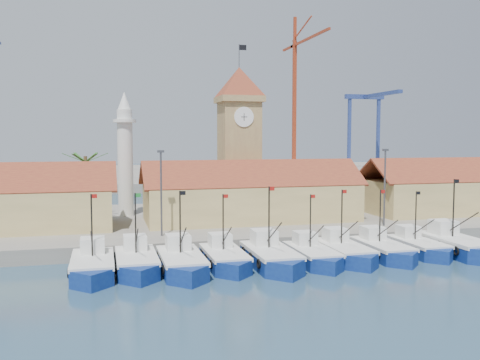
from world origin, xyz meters
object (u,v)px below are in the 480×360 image
object	(u,v)px
boat_0	(92,268)
clock_tower	(239,137)
minaret	(125,154)
boat_5	(313,256)

from	to	relation	value
boat_0	clock_tower	xyz separation A→B (m)	(18.90, 23.35, 11.20)
clock_tower	minaret	bearing A→B (deg)	172.39
minaret	clock_tower	bearing A→B (deg)	-7.61
boat_0	boat_5	world-z (taller)	boat_0
clock_tower	minaret	xyz separation A→B (m)	(-15.00, 2.00, -2.23)
boat_0	minaret	xyz separation A→B (m)	(3.90, 25.36, 8.96)
boat_5	minaret	xyz separation A→B (m)	(-16.12, 25.83, 9.02)
boat_0	clock_tower	size ratio (longest dim) A/B	0.43
boat_5	clock_tower	bearing A→B (deg)	92.70
boat_0	minaret	bearing A→B (deg)	81.26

